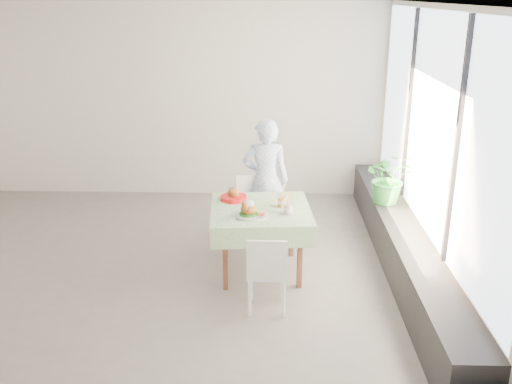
{
  "coord_description": "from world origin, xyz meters",
  "views": [
    {
      "loc": [
        1.35,
        -5.71,
        2.9
      ],
      "look_at": [
        1.2,
        -0.03,
        0.91
      ],
      "focal_mm": 40.0,
      "sensor_mm": 36.0,
      "label": 1
    }
  ],
  "objects_px": {
    "cafe_table": "(261,233)",
    "chair_far": "(256,224)",
    "juice_cup_orange": "(282,201)",
    "chair_near": "(267,286)",
    "diner": "(266,181)",
    "main_dish": "(250,211)",
    "potted_plant": "(389,177)"
  },
  "relations": [
    {
      "from": "main_dish",
      "to": "juice_cup_orange",
      "type": "distance_m",
      "value": 0.43
    },
    {
      "from": "chair_near",
      "to": "main_dish",
      "type": "xyz_separation_m",
      "value": [
        -0.18,
        0.55,
        0.56
      ]
    },
    {
      "from": "chair_near",
      "to": "cafe_table",
      "type": "bearing_deg",
      "value": 95.61
    },
    {
      "from": "juice_cup_orange",
      "to": "potted_plant",
      "type": "xyz_separation_m",
      "value": [
        1.29,
        0.81,
        0.01
      ]
    },
    {
      "from": "cafe_table",
      "to": "juice_cup_orange",
      "type": "bearing_deg",
      "value": 13.54
    },
    {
      "from": "chair_near",
      "to": "juice_cup_orange",
      "type": "distance_m",
      "value": 1.02
    },
    {
      "from": "juice_cup_orange",
      "to": "diner",
      "type": "bearing_deg",
      "value": 102.27
    },
    {
      "from": "chair_near",
      "to": "potted_plant",
      "type": "distance_m",
      "value": 2.26
    },
    {
      "from": "chair_far",
      "to": "main_dish",
      "type": "height_order",
      "value": "main_dish"
    },
    {
      "from": "diner",
      "to": "main_dish",
      "type": "bearing_deg",
      "value": 81.87
    },
    {
      "from": "chair_near",
      "to": "potted_plant",
      "type": "bearing_deg",
      "value": 48.91
    },
    {
      "from": "main_dish",
      "to": "diner",
      "type": "bearing_deg",
      "value": 82.56
    },
    {
      "from": "cafe_table",
      "to": "chair_far",
      "type": "relative_size",
      "value": 1.33
    },
    {
      "from": "cafe_table",
      "to": "chair_near",
      "type": "bearing_deg",
      "value": -84.39
    },
    {
      "from": "chair_near",
      "to": "main_dish",
      "type": "relative_size",
      "value": 2.3
    },
    {
      "from": "chair_near",
      "to": "diner",
      "type": "height_order",
      "value": "diner"
    },
    {
      "from": "chair_near",
      "to": "diner",
      "type": "relative_size",
      "value": 0.52
    },
    {
      "from": "main_dish",
      "to": "potted_plant",
      "type": "bearing_deg",
      "value": 34.26
    },
    {
      "from": "chair_near",
      "to": "juice_cup_orange",
      "type": "xyz_separation_m",
      "value": [
        0.15,
        0.84,
        0.56
      ]
    },
    {
      "from": "juice_cup_orange",
      "to": "cafe_table",
      "type": "bearing_deg",
      "value": -166.46
    },
    {
      "from": "chair_far",
      "to": "main_dish",
      "type": "distance_m",
      "value": 1.11
    },
    {
      "from": "potted_plant",
      "to": "diner",
      "type": "bearing_deg",
      "value": 179.56
    },
    {
      "from": "juice_cup_orange",
      "to": "potted_plant",
      "type": "distance_m",
      "value": 1.52
    },
    {
      "from": "cafe_table",
      "to": "main_dish",
      "type": "distance_m",
      "value": 0.43
    },
    {
      "from": "cafe_table",
      "to": "main_dish",
      "type": "xyz_separation_m",
      "value": [
        -0.1,
        -0.24,
        0.34
      ]
    },
    {
      "from": "cafe_table",
      "to": "juice_cup_orange",
      "type": "height_order",
      "value": "juice_cup_orange"
    },
    {
      "from": "chair_far",
      "to": "juice_cup_orange",
      "type": "relative_size",
      "value": 3.1
    },
    {
      "from": "chair_near",
      "to": "juice_cup_orange",
      "type": "relative_size",
      "value": 2.92
    },
    {
      "from": "potted_plant",
      "to": "main_dish",
      "type": "bearing_deg",
      "value": -145.74
    },
    {
      "from": "cafe_table",
      "to": "chair_far",
      "type": "height_order",
      "value": "chair_far"
    },
    {
      "from": "cafe_table",
      "to": "chair_far",
      "type": "xyz_separation_m",
      "value": [
        -0.07,
        0.73,
        -0.2
      ]
    },
    {
      "from": "diner",
      "to": "juice_cup_orange",
      "type": "distance_m",
      "value": 0.84
    }
  ]
}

